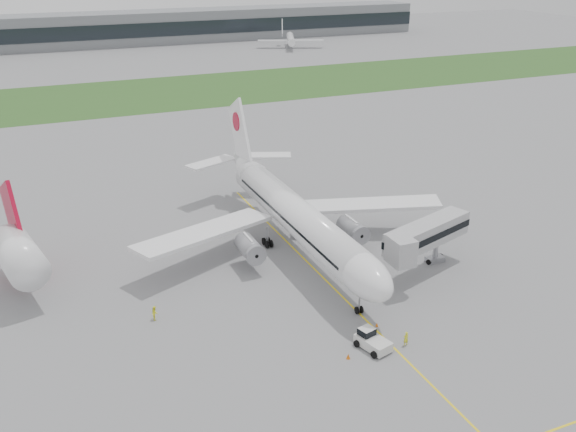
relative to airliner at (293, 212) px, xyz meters
name	(u,v)px	position (x,y,z in m)	size (l,w,h in m)	color
ground	(307,262)	(0.00, -4.87, -5.66)	(600.00, 600.00, 0.00)	gray
apron_markings	(323,277)	(0.00, -9.87, -5.66)	(70.00, 70.00, 0.04)	yellow
grass_strip	(139,95)	(0.00, 115.13, -5.65)	(600.00, 50.00, 0.02)	#2F5921
terminal_building	(88,30)	(0.00, 225.00, 1.34)	(320.00, 22.30, 14.00)	gray
airliner	(293,212)	(0.00, 0.00, 0.00)	(48.13, 53.95, 17.88)	white
pushback_tug	(371,340)	(-2.26, -26.69, -4.72)	(3.53, 4.45, 2.05)	silver
jet_bridge	(424,236)	(12.90, -13.91, -0.27)	(15.26, 8.92, 7.29)	#ACABAE
safety_cone_left	(348,356)	(-5.63, -27.59, -5.35)	(0.45, 0.45, 0.62)	#D85D0B
safety_cone_right	(377,324)	(0.50, -23.27, -5.42)	(0.36, 0.36, 0.49)	#D85D0B
ground_crew_near	(406,339)	(1.47, -27.85, -4.81)	(0.62, 0.41, 1.71)	yellow
ground_crew_far	(155,313)	(-23.00, -11.41, -4.79)	(0.85, 0.66, 1.75)	#F8F929
neighbor_aircraft	(19,253)	(-36.89, 1.59, 0.00)	(6.90, 17.72, 14.30)	#AD0925
distant_aircraft_right	(291,48)	(80.22, 185.01, -5.66)	(28.72, 25.35, 10.98)	white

